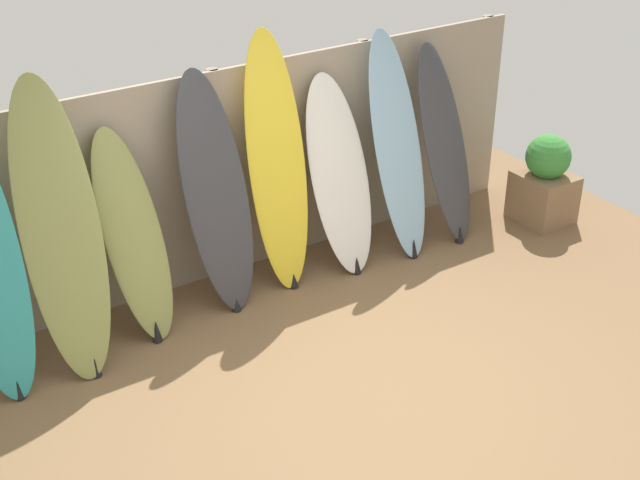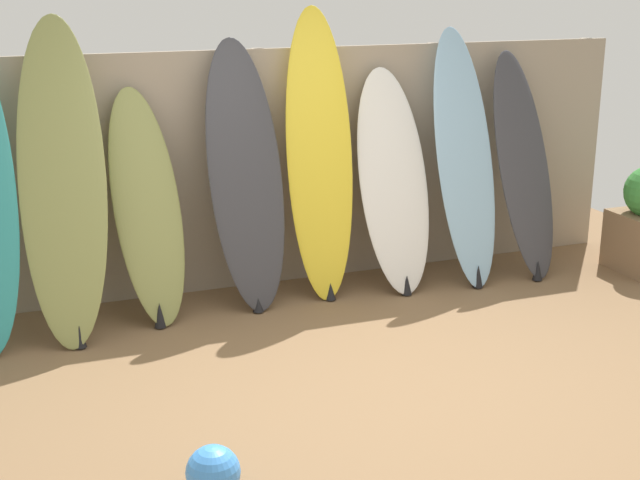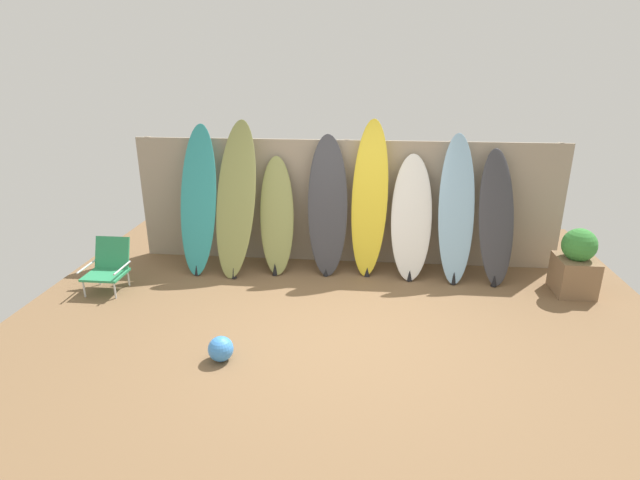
{
  "view_description": "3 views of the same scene",
  "coord_description": "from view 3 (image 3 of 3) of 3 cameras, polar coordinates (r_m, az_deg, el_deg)",
  "views": [
    {
      "loc": [
        -2.97,
        -4.01,
        3.98
      ],
      "look_at": [
        0.06,
        0.6,
        0.93
      ],
      "focal_mm": 50.0,
      "sensor_mm": 36.0,
      "label": 1
    },
    {
      "loc": [
        -1.91,
        -4.33,
        2.34
      ],
      "look_at": [
        -0.07,
        0.56,
        0.76
      ],
      "focal_mm": 50.0,
      "sensor_mm": 36.0,
      "label": 2
    },
    {
      "loc": [
        0.3,
        -4.96,
        2.85
      ],
      "look_at": [
        -0.27,
        0.92,
        0.71
      ],
      "focal_mm": 28.0,
      "sensor_mm": 36.0,
      "label": 3
    }
  ],
  "objects": [
    {
      "name": "surfboard_charcoal_3",
      "position": [
        6.88,
        0.88,
        3.86
      ],
      "size": [
        0.59,
        0.62,
        1.9
      ],
      "color": "#38383D",
      "rests_on": "ground"
    },
    {
      "name": "surfboard_skyblue_6",
      "position": [
        6.91,
        15.32,
        3.28
      ],
      "size": [
        0.47,
        0.69,
        1.94
      ],
      "color": "#8CB7D6",
      "rests_on": "ground"
    },
    {
      "name": "surfboard_yellow_4",
      "position": [
        6.87,
        5.69,
        4.59
      ],
      "size": [
        0.55,
        0.6,
        2.11
      ],
      "color": "yellow",
      "rests_on": "ground"
    },
    {
      "name": "ground",
      "position": [
        5.73,
        1.78,
        -9.88
      ],
      "size": [
        7.68,
        7.68,
        0.0
      ],
      "primitive_type": "plane",
      "color": "brown"
    },
    {
      "name": "surfboard_white_5",
      "position": [
        6.91,
        10.4,
        2.48
      ],
      "size": [
        0.56,
        0.66,
        1.65
      ],
      "color": "white",
      "rests_on": "ground"
    },
    {
      "name": "surfboard_olive_1",
      "position": [
        6.97,
        -9.59,
        4.53
      ],
      "size": [
        0.65,
        0.87,
        2.09
      ],
      "color": "olive",
      "rests_on": "ground"
    },
    {
      "name": "beach_chair",
      "position": [
        7.07,
        -23.01,
        -2.64
      ],
      "size": [
        0.5,
        0.55,
        0.65
      ],
      "rotation": [
        0.0,
        0.0,
        -0.14
      ],
      "color": "silver",
      "rests_on": "ground"
    },
    {
      "name": "beach_ball",
      "position": [
        5.19,
        -11.28,
        -12.1
      ],
      "size": [
        0.26,
        0.26,
        0.26
      ],
      "primitive_type": "sphere",
      "color": "#3F8CE5",
      "rests_on": "ground"
    },
    {
      "name": "surfboard_charcoal_7",
      "position": [
        7.03,
        19.49,
        2.38
      ],
      "size": [
        0.53,
        0.74,
        1.76
      ],
      "color": "#38383D",
      "rests_on": "ground"
    },
    {
      "name": "fence_back",
      "position": [
        7.24,
        2.93,
        4.3
      ],
      "size": [
        6.08,
        0.11,
        1.8
      ],
      "color": "gray",
      "rests_on": "ground"
    },
    {
      "name": "surfboard_teal_0",
      "position": [
        7.16,
        -13.73,
        4.37
      ],
      "size": [
        0.51,
        0.74,
        2.02
      ],
      "color": "teal",
      "rests_on": "ground"
    },
    {
      "name": "surfboard_olive_2",
      "position": [
        7.01,
        -4.95,
        2.68
      ],
      "size": [
        0.55,
        0.7,
        1.59
      ],
      "color": "olive",
      "rests_on": "ground"
    },
    {
      "name": "planter_box",
      "position": [
        7.14,
        27.21,
        -2.4
      ],
      "size": [
        0.47,
        0.52,
        0.87
      ],
      "color": "#846647",
      "rests_on": "ground"
    }
  ]
}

